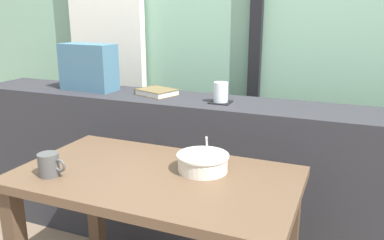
{
  "coord_description": "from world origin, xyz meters",
  "views": [
    {
      "loc": [
        0.66,
        -1.25,
        1.27
      ],
      "look_at": [
        -0.03,
        0.42,
        0.77
      ],
      "focal_mm": 36.55,
      "sensor_mm": 36.0,
      "label": 1
    }
  ],
  "objects_px": {
    "closed_book": "(156,92)",
    "juice_glass": "(221,93)",
    "breakfast_table": "(156,204)",
    "ceramic_mug": "(49,165)",
    "soup_bowl": "(203,163)",
    "coaster_square": "(221,102)",
    "throw_pillow": "(89,67)"
  },
  "relations": [
    {
      "from": "closed_book",
      "to": "juice_glass",
      "type": "bearing_deg",
      "value": -7.18
    },
    {
      "from": "juice_glass",
      "to": "soup_bowl",
      "type": "relative_size",
      "value": 0.49
    },
    {
      "from": "breakfast_table",
      "to": "soup_bowl",
      "type": "height_order",
      "value": "soup_bowl"
    },
    {
      "from": "coaster_square",
      "to": "ceramic_mug",
      "type": "relative_size",
      "value": 0.88
    },
    {
      "from": "breakfast_table",
      "to": "soup_bowl",
      "type": "relative_size",
      "value": 5.29
    },
    {
      "from": "throw_pillow",
      "to": "coaster_square",
      "type": "bearing_deg",
      "value": -1.91
    },
    {
      "from": "coaster_square",
      "to": "juice_glass",
      "type": "xyz_separation_m",
      "value": [
        0.0,
        0.0,
        0.05
      ]
    },
    {
      "from": "closed_book",
      "to": "soup_bowl",
      "type": "distance_m",
      "value": 0.74
    },
    {
      "from": "ceramic_mug",
      "to": "coaster_square",
      "type": "bearing_deg",
      "value": 62.1
    },
    {
      "from": "breakfast_table",
      "to": "ceramic_mug",
      "type": "bearing_deg",
      "value": -154.97
    },
    {
      "from": "breakfast_table",
      "to": "closed_book",
      "type": "bearing_deg",
      "value": 117.02
    },
    {
      "from": "juice_glass",
      "to": "closed_book",
      "type": "height_order",
      "value": "juice_glass"
    },
    {
      "from": "coaster_square",
      "to": "soup_bowl",
      "type": "xyz_separation_m",
      "value": [
        0.1,
        -0.5,
        -0.12
      ]
    },
    {
      "from": "breakfast_table",
      "to": "juice_glass",
      "type": "bearing_deg",
      "value": 84.99
    },
    {
      "from": "breakfast_table",
      "to": "throw_pillow",
      "type": "distance_m",
      "value": 1.05
    },
    {
      "from": "breakfast_table",
      "to": "throw_pillow",
      "type": "relative_size",
      "value": 3.26
    },
    {
      "from": "breakfast_table",
      "to": "ceramic_mug",
      "type": "relative_size",
      "value": 9.24
    },
    {
      "from": "breakfast_table",
      "to": "coaster_square",
      "type": "relative_size",
      "value": 10.44
    },
    {
      "from": "throw_pillow",
      "to": "ceramic_mug",
      "type": "height_order",
      "value": "throw_pillow"
    },
    {
      "from": "closed_book",
      "to": "ceramic_mug",
      "type": "xyz_separation_m",
      "value": [
        -0.02,
        -0.8,
        -0.12
      ]
    },
    {
      "from": "breakfast_table",
      "to": "juice_glass",
      "type": "distance_m",
      "value": 0.68
    },
    {
      "from": "throw_pillow",
      "to": "soup_bowl",
      "type": "height_order",
      "value": "throw_pillow"
    },
    {
      "from": "closed_book",
      "to": "throw_pillow",
      "type": "relative_size",
      "value": 0.73
    },
    {
      "from": "breakfast_table",
      "to": "soup_bowl",
      "type": "xyz_separation_m",
      "value": [
        0.15,
        0.1,
        0.16
      ]
    },
    {
      "from": "ceramic_mug",
      "to": "throw_pillow",
      "type": "bearing_deg",
      "value": 116.83
    },
    {
      "from": "juice_glass",
      "to": "ceramic_mug",
      "type": "height_order",
      "value": "juice_glass"
    },
    {
      "from": "breakfast_table",
      "to": "ceramic_mug",
      "type": "height_order",
      "value": "ceramic_mug"
    },
    {
      "from": "closed_book",
      "to": "ceramic_mug",
      "type": "distance_m",
      "value": 0.81
    },
    {
      "from": "juice_glass",
      "to": "soup_bowl",
      "type": "distance_m",
      "value": 0.53
    },
    {
      "from": "throw_pillow",
      "to": "soup_bowl",
      "type": "bearing_deg",
      "value": -30.33
    },
    {
      "from": "closed_book",
      "to": "breakfast_table",
      "type": "bearing_deg",
      "value": -62.98
    },
    {
      "from": "coaster_square",
      "to": "juice_glass",
      "type": "distance_m",
      "value": 0.05
    }
  ]
}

